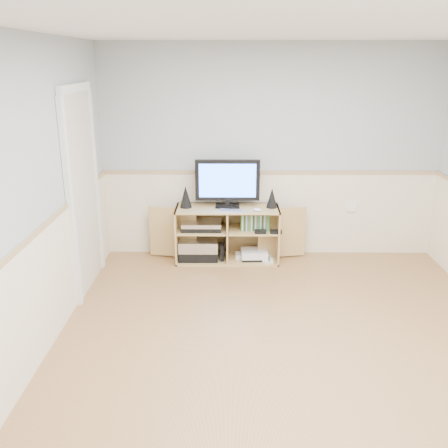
% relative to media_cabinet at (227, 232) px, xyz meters
% --- Properties ---
extents(room, '(4.04, 4.54, 2.54)m').
position_rel_media_cabinet_xyz_m(room, '(0.45, -1.92, 0.88)').
color(room, tan).
rests_on(room, ground).
extents(media_cabinet, '(1.89, 0.45, 0.65)m').
position_rel_media_cabinet_xyz_m(media_cabinet, '(0.00, 0.00, 0.00)').
color(media_cabinet, tan).
rests_on(media_cabinet, floor).
extents(monitor, '(0.75, 0.18, 0.56)m').
position_rel_media_cabinet_xyz_m(monitor, '(0.00, -0.01, 0.62)').
color(monitor, black).
rests_on(monitor, media_cabinet).
extents(speaker_left, '(0.14, 0.14, 0.26)m').
position_rel_media_cabinet_xyz_m(speaker_left, '(-0.49, -0.03, 0.45)').
color(speaker_left, black).
rests_on(speaker_left, media_cabinet).
extents(speaker_right, '(0.13, 0.13, 0.23)m').
position_rel_media_cabinet_xyz_m(speaker_right, '(0.52, -0.03, 0.44)').
color(speaker_right, black).
rests_on(speaker_right, media_cabinet).
extents(keyboard, '(0.29, 0.16, 0.01)m').
position_rel_media_cabinet_xyz_m(keyboard, '(0.04, -0.19, 0.32)').
color(keyboard, white).
rests_on(keyboard, media_cabinet).
extents(mouse, '(0.11, 0.10, 0.04)m').
position_rel_media_cabinet_xyz_m(mouse, '(0.35, -0.19, 0.34)').
color(mouse, white).
rests_on(mouse, media_cabinet).
extents(av_components, '(0.53, 0.34, 0.47)m').
position_rel_media_cabinet_xyz_m(av_components, '(-0.33, -0.06, -0.11)').
color(av_components, black).
rests_on(av_components, media_cabinet).
extents(game_consoles, '(0.45, 0.30, 0.11)m').
position_rel_media_cabinet_xyz_m(game_consoles, '(0.31, -0.07, -0.26)').
color(game_consoles, white).
rests_on(game_consoles, media_cabinet).
extents(game_cases, '(0.33, 0.14, 0.19)m').
position_rel_media_cabinet_xyz_m(game_cases, '(0.32, -0.07, 0.15)').
color(game_cases, '#3F8C3F').
rests_on(game_cases, media_cabinet).
extents(wall_outlet, '(0.12, 0.03, 0.12)m').
position_rel_media_cabinet_xyz_m(wall_outlet, '(1.51, 0.18, 0.27)').
color(wall_outlet, white).
rests_on(wall_outlet, wall_back).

